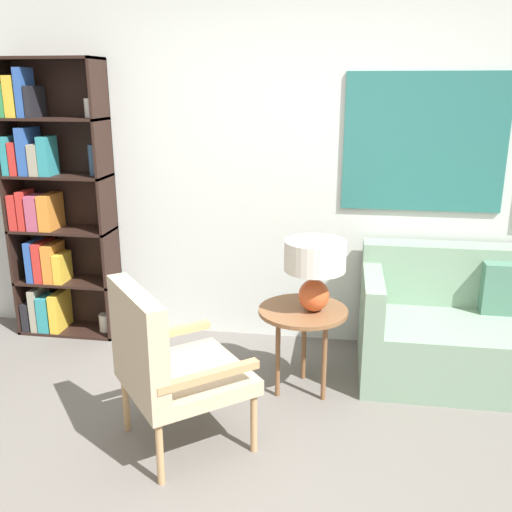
# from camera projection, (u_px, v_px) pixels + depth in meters

# --- Properties ---
(wall_back) EXTENTS (6.40, 0.08, 2.70)m
(wall_back) POSITION_uv_depth(u_px,v_px,m) (294.00, 158.00, 4.00)
(wall_back) COLOR silver
(wall_back) RESTS_ON ground_plane
(bookshelf) EXTENTS (0.75, 0.30, 2.03)m
(bookshelf) POSITION_uv_depth(u_px,v_px,m) (49.00, 209.00, 4.19)
(bookshelf) COLOR black
(bookshelf) RESTS_ON ground_plane
(armchair) EXTENTS (0.84, 0.84, 0.91)m
(armchair) POSITION_uv_depth(u_px,v_px,m) (164.00, 359.00, 2.89)
(armchair) COLOR tan
(armchair) RESTS_ON ground_plane
(couch) EXTENTS (1.90, 0.81, 0.82)m
(couch) POSITION_uv_depth(u_px,v_px,m) (509.00, 333.00, 3.68)
(couch) COLOR gray
(couch) RESTS_ON ground_plane
(side_table) EXTENTS (0.54, 0.54, 0.55)m
(side_table) POSITION_uv_depth(u_px,v_px,m) (303.00, 318.00, 3.44)
(side_table) COLOR brown
(side_table) RESTS_ON ground_plane
(table_lamp) EXTENTS (0.36, 0.36, 0.43)m
(table_lamp) POSITION_uv_depth(u_px,v_px,m) (315.00, 264.00, 3.32)
(table_lamp) COLOR #C65128
(table_lamp) RESTS_ON side_table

